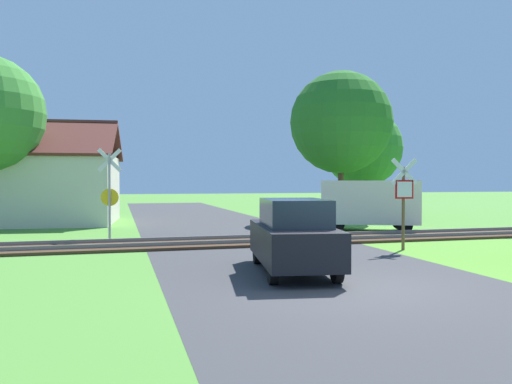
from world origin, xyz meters
TOP-DOWN VIEW (x-y plane):
  - ground_plane at (0.00, 0.00)m, footprint 160.00×160.00m
  - road_asphalt at (0.00, 2.00)m, footprint 7.36×80.00m
  - rail_track at (0.00, 7.59)m, footprint 60.00×2.60m
  - stop_sign_near at (4.26, 4.49)m, footprint 0.87×0.19m
  - crossing_sign_far at (-4.83, 9.42)m, footprint 0.87×0.17m
  - house at (-8.91, 18.66)m, footprint 9.36×7.51m
  - tree_right at (7.54, 16.16)m, footprint 5.72×5.72m
  - tree_far at (11.44, 21.09)m, footprint 5.32×5.32m
  - mail_truck at (6.08, 10.52)m, footprint 5.23×3.69m
  - parked_car at (-0.47, 1.70)m, footprint 2.22×4.20m

SIDE VIEW (x-z plane):
  - ground_plane at x=0.00m, z-range 0.00..0.00m
  - road_asphalt at x=0.00m, z-range 0.00..0.01m
  - rail_track at x=0.00m, z-range -0.05..0.17m
  - parked_car at x=-0.47m, z-range 0.00..1.78m
  - mail_truck at x=6.08m, z-range 0.12..2.36m
  - stop_sign_near at x=4.26m, z-range 0.25..3.19m
  - crossing_sign_far at x=-4.83m, z-range 0.17..3.59m
  - house at x=-8.91m, z-range -0.81..4.66m
  - tree_far at x=11.44m, z-range 0.90..8.05m
  - tree_right at x=7.54m, z-range 1.32..9.68m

